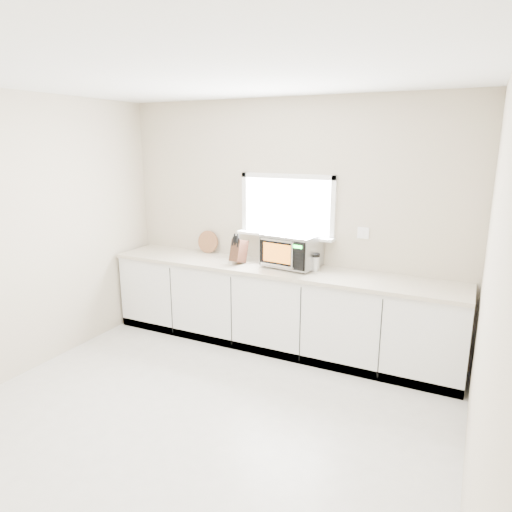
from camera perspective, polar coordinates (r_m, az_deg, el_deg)
The scene contains 8 objects.
ground at distance 3.97m, azimuth -8.19°, elevation -20.41°, with size 4.00×4.00×0.00m, color beige.
back_wall at distance 5.11m, azimuth 3.98°, elevation 4.21°, with size 4.00×0.17×2.70m.
cabinets at distance 5.09m, azimuth 2.52°, elevation -6.60°, with size 3.92×0.60×0.88m, color white.
countertop at distance 4.94m, azimuth 2.53°, elevation -1.64°, with size 3.92×0.64×0.04m, color beige.
microwave at distance 4.93m, azimuth 4.48°, elevation 0.81°, with size 0.61×0.52×0.36m.
knife_block at distance 5.05m, azimuth -2.16°, elevation 0.71°, with size 0.14×0.25×0.35m.
cutting_board at distance 5.58m, azimuth -6.03°, elevation 1.78°, with size 0.27×0.27×0.02m, color #945739.
coffee_grinder at distance 4.82m, azimuth 7.36°, elevation -0.74°, with size 0.12×0.12×0.19m.
Camera 1 is at (1.90, -2.66, 2.24)m, focal length 32.00 mm.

